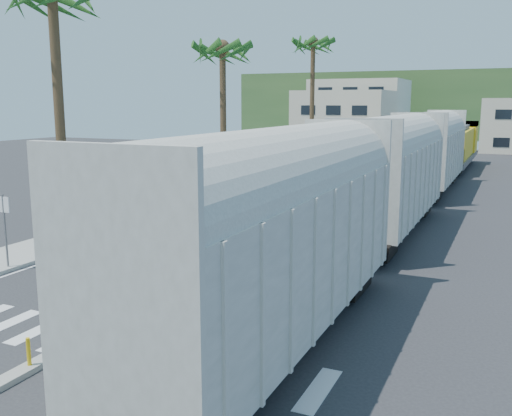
{
  "coord_description": "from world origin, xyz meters",
  "views": [
    {
      "loc": [
        10.37,
        -13.47,
        6.43
      ],
      "look_at": [
        0.45,
        8.3,
        2.0
      ],
      "focal_mm": 40.0,
      "sensor_mm": 36.0,
      "label": 1
    }
  ],
  "objects_px": {
    "car_second": "(224,210)",
    "cyclist": "(175,278)",
    "car_lead": "(173,232)",
    "street_sign": "(4,221)"
  },
  "relations": [
    {
      "from": "car_second",
      "to": "cyclist",
      "type": "bearing_deg",
      "value": -74.72
    },
    {
      "from": "street_sign",
      "to": "car_second",
      "type": "height_order",
      "value": "street_sign"
    },
    {
      "from": "street_sign",
      "to": "cyclist",
      "type": "xyz_separation_m",
      "value": [
        7.81,
        -0.27,
        -1.19
      ]
    },
    {
      "from": "car_lead",
      "to": "car_second",
      "type": "relative_size",
      "value": 1.16
    },
    {
      "from": "street_sign",
      "to": "car_lead",
      "type": "xyz_separation_m",
      "value": [
        4.19,
        5.25,
        -1.17
      ]
    },
    {
      "from": "street_sign",
      "to": "car_lead",
      "type": "distance_m",
      "value": 6.82
    },
    {
      "from": "car_second",
      "to": "street_sign",
      "type": "bearing_deg",
      "value": -111.82
    },
    {
      "from": "street_sign",
      "to": "car_second",
      "type": "xyz_separation_m",
      "value": [
        3.48,
        11.48,
        -1.3
      ]
    },
    {
      "from": "car_second",
      "to": "cyclist",
      "type": "xyz_separation_m",
      "value": [
        4.33,
        -11.76,
        0.1
      ]
    },
    {
      "from": "car_lead",
      "to": "cyclist",
      "type": "distance_m",
      "value": 6.61
    }
  ]
}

